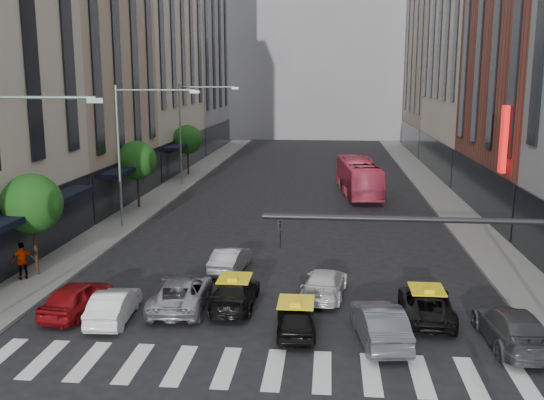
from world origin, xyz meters
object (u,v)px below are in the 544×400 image
(car_white_front, at_px, (114,305))
(streetlamp_mid, at_px, (133,138))
(car_red, at_px, (78,298))
(taxi_left, at_px, (235,293))
(pedestrian_far, at_px, (23,261))
(bus, at_px, (359,177))
(taxi_center, at_px, (296,318))
(streetlamp_far, at_px, (190,121))

(car_white_front, bearing_deg, streetlamp_mid, -79.10)
(car_red, bearing_deg, taxi_left, -161.06)
(pedestrian_far, bearing_deg, car_red, 103.84)
(streetlamp_mid, distance_m, bus, 20.38)
(bus, height_order, pedestrian_far, bus)
(streetlamp_mid, relative_size, pedestrian_far, 4.99)
(taxi_center, bearing_deg, streetlamp_mid, -58.30)
(car_white_front, bearing_deg, taxi_center, 171.60)
(car_red, bearing_deg, taxi_center, 179.81)
(streetlamp_far, relative_size, bus, 0.83)
(taxi_center, height_order, pedestrian_far, pedestrian_far)
(streetlamp_far, xyz_separation_m, pedestrian_far, (-2.04, -26.78, -4.85))
(car_red, bearing_deg, streetlamp_mid, -74.47)
(streetlamp_far, relative_size, taxi_left, 2.07)
(streetlamp_mid, height_order, streetlamp_far, same)
(streetlamp_far, distance_m, taxi_left, 30.69)
(taxi_left, xyz_separation_m, pedestrian_far, (-10.51, 2.24, 0.42))
(bus, xyz_separation_m, pedestrian_far, (-16.84, -24.08, -0.45))
(taxi_left, xyz_separation_m, taxi_center, (2.73, -2.48, -0.02))
(streetlamp_far, distance_m, taxi_center, 33.85)
(streetlamp_mid, xyz_separation_m, car_red, (2.15, -14.36, -5.21))
(streetlamp_far, xyz_separation_m, taxi_center, (11.20, -31.50, -5.29))
(car_red, relative_size, taxi_left, 0.93)
(taxi_left, distance_m, bus, 27.09)
(taxi_center, xyz_separation_m, bus, (3.60, 28.80, 0.89))
(taxi_center, bearing_deg, streetlamp_far, -74.57)
(pedestrian_far, bearing_deg, taxi_center, 124.71)
(car_red, height_order, car_white_front, car_red)
(streetlamp_mid, relative_size, streetlamp_far, 1.00)
(streetlamp_mid, distance_m, taxi_center, 19.84)
(taxi_center, relative_size, bus, 0.34)
(streetlamp_mid, relative_size, car_red, 2.22)
(streetlamp_far, bearing_deg, taxi_center, -70.43)
(streetlamp_far, bearing_deg, taxi_left, -73.73)
(bus, bearing_deg, pedestrian_far, 49.36)
(streetlamp_mid, bearing_deg, car_white_front, -75.41)
(streetlamp_far, xyz_separation_m, car_red, (2.15, -30.36, -5.21))
(car_white_front, height_order, taxi_left, taxi_left)
(streetlamp_far, bearing_deg, pedestrian_far, -94.36)
(streetlamp_mid, xyz_separation_m, taxi_left, (8.47, -13.02, -5.27))
(car_red, relative_size, car_white_front, 1.06)
(car_red, xyz_separation_m, taxi_left, (6.32, 1.33, -0.06))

